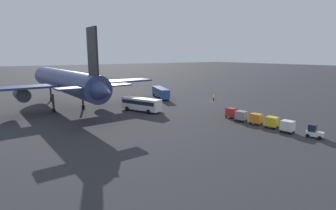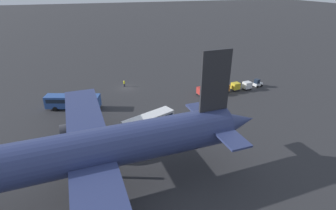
% 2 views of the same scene
% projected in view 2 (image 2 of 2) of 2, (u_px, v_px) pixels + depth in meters
% --- Properties ---
extents(ground_plane, '(600.00, 600.00, 0.00)m').
position_uv_depth(ground_plane, '(127.00, 88.00, 68.19)').
color(ground_plane, '#2D2D30').
extents(airplane, '(50.51, 43.36, 17.59)m').
position_uv_depth(airplane, '(77.00, 154.00, 31.05)').
color(airplane, navy).
rests_on(airplane, ground).
extents(shuttle_bus_near, '(11.76, 6.05, 3.09)m').
position_uv_depth(shuttle_bus_near, '(73.00, 101.00, 56.32)').
color(shuttle_bus_near, '#2D5199').
rests_on(shuttle_bus_near, ground).
extents(shuttle_bus_far, '(10.32, 6.12, 3.06)m').
position_uv_depth(shuttle_bus_far, '(149.00, 122.00, 48.05)').
color(shuttle_bus_far, white).
rests_on(shuttle_bus_far, ground).
extents(baggage_tug, '(2.65, 2.13, 2.10)m').
position_uv_depth(baggage_tug, '(257.00, 83.00, 68.62)').
color(baggage_tug, white).
rests_on(baggage_tug, ground).
extents(worker_person, '(0.38, 0.38, 1.74)m').
position_uv_depth(worker_person, '(124.00, 83.00, 68.63)').
color(worker_person, '#1E1E2D').
rests_on(worker_person, ground).
extents(cargo_cart_white, '(2.20, 1.93, 2.06)m').
position_uv_depth(cargo_cart_white, '(247.00, 85.00, 66.59)').
color(cargo_cart_white, '#38383D').
rests_on(cargo_cart_white, ground).
extents(cargo_cart_yellow, '(2.20, 1.93, 2.06)m').
position_uv_depth(cargo_cart_yellow, '(236.00, 86.00, 65.98)').
color(cargo_cart_yellow, '#38383D').
rests_on(cargo_cart_yellow, ground).
extents(cargo_cart_orange, '(2.20, 1.93, 2.06)m').
position_uv_depth(cargo_cart_orange, '(225.00, 88.00, 64.91)').
color(cargo_cart_orange, '#38383D').
rests_on(cargo_cart_orange, ground).
extents(cargo_cart_grey, '(2.20, 1.93, 2.06)m').
position_uv_depth(cargo_cart_grey, '(214.00, 90.00, 63.67)').
color(cargo_cart_grey, '#38383D').
rests_on(cargo_cart_grey, ground).
extents(cargo_cart_red, '(2.20, 1.93, 2.06)m').
position_uv_depth(cargo_cart_red, '(201.00, 91.00, 63.33)').
color(cargo_cart_red, '#38383D').
rests_on(cargo_cart_red, ground).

